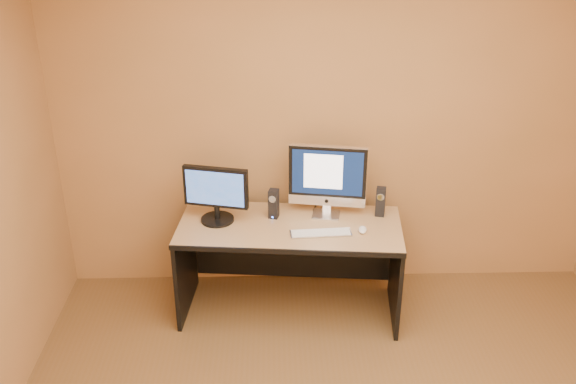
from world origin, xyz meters
TOP-DOWN VIEW (x-y plane):
  - walls at (0.00, 0.00)m, footprint 4.00×4.00m
  - desk at (-0.32, 1.54)m, footprint 1.59×0.81m
  - imac at (-0.05, 1.69)m, footprint 0.57×0.29m
  - second_monitor at (-0.82, 1.63)m, footprint 0.50×0.33m
  - speaker_left at (-0.43, 1.67)m, footprint 0.08×0.08m
  - speaker_right at (0.33, 1.68)m, footprint 0.08×0.08m
  - keyboard at (-0.11, 1.41)m, footprint 0.42×0.14m
  - mouse at (0.17, 1.44)m, footprint 0.07×0.11m
  - cable_a at (-0.02, 1.79)m, footprint 0.03×0.21m
  - cable_b at (-0.11, 1.84)m, footprint 0.07×0.17m

SIDE VIEW (x-z plane):
  - desk at x=-0.32m, z-range 0.00..0.71m
  - cable_a at x=-0.02m, z-range 0.71..0.72m
  - cable_b at x=-0.11m, z-range 0.71..0.72m
  - keyboard at x=-0.11m, z-range 0.71..0.73m
  - mouse at x=0.17m, z-range 0.71..0.75m
  - speaker_left at x=-0.43m, z-range 0.71..0.92m
  - speaker_right at x=0.33m, z-range 0.71..0.92m
  - second_monitor at x=-0.82m, z-range 0.71..1.12m
  - imac at x=-0.05m, z-range 0.71..1.24m
  - walls at x=0.00m, z-range 0.00..2.60m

